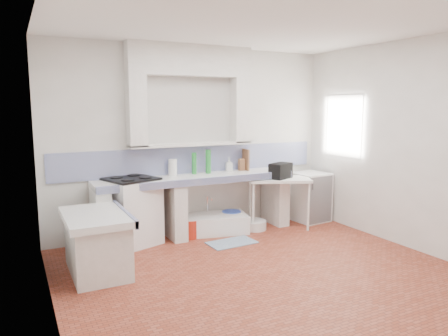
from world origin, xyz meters
name	(u,v)px	position (x,y,z in m)	size (l,w,h in m)	color
floor	(263,273)	(0.00, 0.00, 0.00)	(4.50, 4.50, 0.00)	brown
ceiling	(267,22)	(0.00, 0.00, 2.80)	(4.50, 4.50, 0.00)	white
wall_back	(194,140)	(0.00, 2.00, 1.40)	(4.50, 4.50, 0.00)	white
wall_front	(421,182)	(0.00, -2.00, 1.40)	(4.50, 4.50, 0.00)	white
wall_left	(46,166)	(-2.25, 0.00, 1.40)	(4.50, 4.50, 0.00)	white
wall_right	(405,145)	(2.25, 0.00, 1.40)	(4.50, 4.50, 0.00)	white
alcove_mass	(191,60)	(-0.10, 1.88, 2.58)	(1.90, 0.25, 0.45)	white
window_frame	(352,126)	(2.42, 1.20, 1.60)	(0.35, 0.86, 1.06)	#382412
lace_valance	(346,102)	(2.28, 1.20, 1.98)	(0.01, 0.84, 0.24)	white
counter_slab	(197,178)	(-0.10, 1.70, 0.86)	(3.00, 0.60, 0.08)	white
counter_lip	(204,181)	(-0.10, 1.42, 0.86)	(3.00, 0.04, 0.10)	navy
counter_pier_left	(101,219)	(-1.50, 1.70, 0.41)	(0.20, 0.55, 0.82)	white
counter_pier_mid	(175,211)	(-0.45, 1.70, 0.41)	(0.20, 0.55, 0.82)	white
counter_pier_right	(275,199)	(1.30, 1.70, 0.41)	(0.20, 0.55, 0.82)	white
peninsula_top	(96,217)	(-1.70, 0.90, 0.66)	(0.70, 1.10, 0.08)	white
peninsula_base	(97,246)	(-1.70, 0.90, 0.31)	(0.60, 1.00, 0.62)	white
peninsula_lip	(125,214)	(-1.37, 0.90, 0.66)	(0.04, 1.10, 0.10)	navy
backsplash	(195,160)	(0.00, 1.99, 1.10)	(4.27, 0.03, 0.40)	navy
stove	(132,212)	(-1.07, 1.72, 0.45)	(0.64, 0.62, 0.91)	white
sink	(213,224)	(0.16, 1.70, 0.12)	(1.02, 0.55, 0.25)	white
side_table	(279,203)	(1.21, 1.47, 0.40)	(0.96, 0.53, 0.04)	white
fridge	(310,197)	(1.92, 1.56, 0.41)	(0.53, 0.53, 0.81)	white
bucket_red	(189,228)	(-0.25, 1.63, 0.14)	(0.29, 0.29, 0.27)	#B22513
bucket_orange	(220,226)	(0.22, 1.57, 0.12)	(0.25, 0.25, 0.24)	#BE440F
bucket_blue	(232,220)	(0.51, 1.73, 0.14)	(0.30, 0.30, 0.28)	blue
basin_white	(255,225)	(0.81, 1.54, 0.07)	(0.37, 0.37, 0.14)	white
water_bottle_a	(197,223)	(-0.03, 1.84, 0.13)	(0.07, 0.07, 0.27)	silver
water_bottle_b	(214,221)	(0.26, 1.85, 0.13)	(0.07, 0.07, 0.27)	silver
black_bag	(281,171)	(1.22, 1.44, 0.92)	(0.38, 0.22, 0.24)	black
green_bottle_a	(194,163)	(-0.07, 1.85, 1.06)	(0.07, 0.07, 0.33)	#207E2D
green_bottle_b	(208,162)	(0.15, 1.82, 1.08)	(0.08, 0.08, 0.36)	#207E2D
knife_block	(242,165)	(0.75, 1.85, 0.99)	(0.09, 0.07, 0.19)	#93603A
cutting_board	(246,160)	(0.82, 1.85, 1.07)	(0.02, 0.25, 0.34)	#93603A
paper_towel	(173,167)	(-0.42, 1.85, 1.02)	(0.12, 0.12, 0.25)	white
soap_bottle	(229,165)	(0.52, 1.85, 1.01)	(0.10, 0.10, 0.21)	white
rug	(232,243)	(0.18, 1.11, 0.01)	(0.68, 0.39, 0.01)	#385B82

